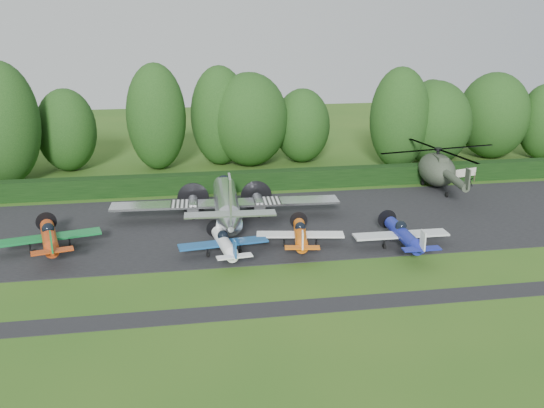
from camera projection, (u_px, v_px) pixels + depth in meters
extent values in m
plane|color=#275517|center=(272.00, 270.00, 44.28)|extent=(160.00, 160.00, 0.00)
cube|color=black|center=(254.00, 225.00, 53.67)|extent=(70.00, 18.00, 0.01)
cube|color=black|center=(288.00, 308.00, 38.64)|extent=(70.00, 2.00, 0.00)
cube|color=black|center=(240.00, 190.00, 64.01)|extent=(90.00, 1.60, 2.00)
cylinder|color=silver|center=(226.00, 203.00, 53.84)|extent=(2.15, 11.21, 2.15)
cone|color=silver|center=(221.00, 184.00, 59.74)|extent=(2.15, 1.40, 2.15)
cone|color=silver|center=(234.00, 223.00, 47.38)|extent=(2.15, 2.80, 2.15)
sphere|color=black|center=(221.00, 182.00, 58.76)|extent=(1.40, 1.40, 1.40)
cube|color=silver|center=(226.00, 203.00, 54.81)|extent=(20.56, 2.24, 0.21)
cube|color=white|center=(184.00, 204.00, 54.19)|extent=(2.43, 2.34, 0.05)
cube|color=white|center=(266.00, 200.00, 55.36)|extent=(2.43, 2.34, 0.05)
cylinder|color=silver|center=(192.00, 205.00, 54.94)|extent=(1.03, 2.99, 1.03)
cylinder|color=silver|center=(257.00, 202.00, 55.87)|extent=(1.03, 2.99, 1.03)
cylinder|color=black|center=(191.00, 199.00, 56.92)|extent=(2.99, 0.03, 2.99)
cylinder|color=black|center=(254.00, 196.00, 57.85)|extent=(2.99, 0.03, 2.99)
cube|color=silver|center=(235.00, 214.00, 46.36)|extent=(7.01, 1.31, 0.13)
cube|color=silver|center=(235.00, 199.00, 45.70)|extent=(0.17, 2.06, 3.55)
cylinder|color=black|center=(193.00, 217.00, 54.90)|extent=(0.23, 0.84, 0.84)
cylinder|color=black|center=(258.00, 214.00, 55.83)|extent=(0.23, 0.84, 0.84)
cylinder|color=black|center=(236.00, 253.00, 46.96)|extent=(0.17, 0.41, 0.41)
cylinder|color=#B43A10|center=(49.00, 238.00, 47.19)|extent=(1.09, 6.23, 1.09)
sphere|color=black|center=(50.00, 229.00, 47.67)|extent=(0.95, 0.95, 0.95)
cube|color=#107030|center=(51.00, 237.00, 47.77)|extent=(7.93, 1.47, 0.16)
cube|color=#B43A10|center=(39.00, 252.00, 43.59)|extent=(2.95, 0.79, 0.11)
cube|color=#107030|center=(38.00, 243.00, 43.26)|extent=(0.11, 0.91, 1.47)
cylinder|color=black|center=(58.00, 221.00, 50.97)|extent=(1.70, 0.02, 1.70)
cylinder|color=black|center=(32.00, 250.00, 47.60)|extent=(0.16, 0.50, 0.50)
cylinder|color=black|center=(71.00, 247.00, 48.05)|extent=(0.16, 0.50, 0.50)
cylinder|color=black|center=(57.00, 237.00, 50.28)|extent=(0.14, 0.45, 0.45)
cylinder|color=white|center=(225.00, 244.00, 46.40)|extent=(0.95, 5.47, 0.95)
sphere|color=black|center=(224.00, 235.00, 46.83)|extent=(0.84, 0.84, 0.84)
cube|color=#184F93|center=(224.00, 243.00, 46.92)|extent=(6.96, 1.29, 0.14)
cube|color=white|center=(229.00, 257.00, 43.24)|extent=(2.59, 0.70, 0.10)
cube|color=#184F93|center=(229.00, 249.00, 42.95)|extent=(0.10, 0.80, 1.29)
cylinder|color=black|center=(221.00, 228.00, 49.72)|extent=(1.49, 0.02, 1.49)
cylinder|color=black|center=(208.00, 254.00, 46.76)|extent=(0.14, 0.44, 0.44)
cylinder|color=black|center=(241.00, 252.00, 47.16)|extent=(0.14, 0.44, 0.44)
cylinder|color=black|center=(222.00, 243.00, 49.12)|extent=(0.12, 0.40, 0.40)
cylinder|color=orange|center=(300.00, 235.00, 48.16)|extent=(0.96, 5.50, 0.96)
sphere|color=black|center=(299.00, 227.00, 48.59)|extent=(0.84, 0.84, 0.84)
cube|color=white|center=(299.00, 235.00, 48.68)|extent=(7.01, 1.30, 0.14)
cube|color=orange|center=(310.00, 247.00, 44.98)|extent=(2.60, 0.70, 0.10)
cube|color=white|center=(310.00, 240.00, 44.69)|extent=(0.10, 0.80, 1.30)
cylinder|color=black|center=(292.00, 220.00, 51.50)|extent=(1.50, 0.02, 1.50)
cylinder|color=black|center=(284.00, 245.00, 48.52)|extent=(0.14, 0.44, 0.44)
cylinder|color=black|center=(315.00, 243.00, 48.93)|extent=(0.14, 0.44, 0.44)
cylinder|color=black|center=(294.00, 235.00, 50.89)|extent=(0.12, 0.40, 0.40)
cylinder|color=navy|center=(404.00, 235.00, 47.84)|extent=(1.05, 6.03, 1.05)
sphere|color=black|center=(401.00, 226.00, 48.31)|extent=(0.92, 0.92, 0.92)
cube|color=silver|center=(401.00, 235.00, 48.41)|extent=(7.68, 1.43, 0.15)
cube|color=navy|center=(422.00, 249.00, 44.36)|extent=(2.85, 0.77, 0.11)
cube|color=silver|center=(423.00, 240.00, 44.04)|extent=(0.11, 0.88, 1.43)
cylinder|color=black|center=(387.00, 219.00, 51.50)|extent=(1.65, 0.02, 1.65)
cylinder|color=black|center=(384.00, 247.00, 48.24)|extent=(0.15, 0.48, 0.48)
cylinder|color=black|center=(418.00, 244.00, 48.68)|extent=(0.15, 0.48, 0.48)
cylinder|color=black|center=(390.00, 235.00, 50.84)|extent=(0.13, 0.44, 0.44)
ellipsoid|color=#333B2D|center=(437.00, 169.00, 64.36)|extent=(3.51, 6.43, 3.36)
cylinder|color=#333B2D|center=(458.00, 179.00, 59.50)|extent=(0.79, 6.75, 0.79)
cube|color=#333B2D|center=(477.00, 178.00, 55.92)|extent=(0.13, 1.01, 1.80)
cylinder|color=black|center=(438.00, 154.00, 63.84)|extent=(0.34, 0.34, 0.90)
cylinder|color=black|center=(438.00, 149.00, 63.69)|extent=(0.79, 0.79, 0.28)
cylinder|color=black|center=(438.00, 149.00, 63.69)|extent=(13.49, 13.49, 0.07)
cube|color=#333B2D|center=(441.00, 159.00, 63.12)|extent=(1.01, 2.25, 0.79)
ellipsoid|color=black|center=(430.00, 164.00, 66.01)|extent=(2.14, 2.14, 1.92)
cylinder|color=black|center=(422.00, 183.00, 65.54)|extent=(0.20, 0.63, 0.63)
cylinder|color=black|center=(442.00, 182.00, 65.89)|extent=(0.20, 0.63, 0.63)
cylinder|color=black|center=(450.00, 195.00, 61.51)|extent=(0.18, 0.54, 0.54)
cylinder|color=#3F3326|center=(454.00, 179.00, 66.41)|extent=(0.11, 0.11, 1.08)
cylinder|color=#3F3326|center=(476.00, 178.00, 66.83)|extent=(0.11, 0.11, 1.08)
cube|color=beige|center=(466.00, 173.00, 66.43)|extent=(2.87, 0.07, 0.90)
cylinder|color=black|center=(397.00, 152.00, 72.61)|extent=(0.70, 0.70, 3.94)
ellipsoid|color=#163811|center=(400.00, 118.00, 71.37)|extent=(7.00, 7.00, 12.03)
cylinder|color=black|center=(428.00, 144.00, 78.69)|extent=(0.70, 0.70, 3.24)
ellipsoid|color=#163811|center=(430.00, 118.00, 77.68)|extent=(6.17, 6.17, 9.90)
cylinder|color=black|center=(8.00, 164.00, 65.96)|extent=(0.70, 0.70, 4.35)
ellipsoid|color=#163811|center=(3.00, 123.00, 64.60)|extent=(7.69, 7.69, 13.28)
cylinder|color=black|center=(490.00, 144.00, 77.84)|extent=(0.70, 0.70, 3.56)
ellipsoid|color=#163811|center=(494.00, 116.00, 76.72)|extent=(8.90, 8.90, 10.87)
cylinder|color=black|center=(69.00, 157.00, 71.50)|extent=(0.70, 0.70, 3.17)
ellipsoid|color=#163811|center=(66.00, 130.00, 70.51)|extent=(6.89, 6.89, 9.68)
cylinder|color=black|center=(540.00, 146.00, 77.46)|extent=(0.70, 0.70, 3.10)
ellipsoid|color=#163811|center=(543.00, 122.00, 76.48)|extent=(6.01, 6.01, 9.47)
cylinder|color=black|center=(250.00, 150.00, 73.91)|extent=(0.70, 0.70, 3.69)
ellipsoid|color=#163811|center=(249.00, 119.00, 72.76)|extent=(9.31, 9.31, 11.27)
cylinder|color=black|center=(158.00, 152.00, 72.10)|extent=(0.70, 0.70, 4.10)
ellipsoid|color=#163811|center=(156.00, 117.00, 70.82)|extent=(6.93, 6.93, 12.52)
cylinder|color=black|center=(221.00, 148.00, 74.36)|extent=(0.70, 0.70, 3.93)
ellipsoid|color=#163811|center=(220.00, 116.00, 73.13)|extent=(7.00, 7.00, 12.02)
cylinder|color=black|center=(302.00, 150.00, 75.71)|extent=(0.70, 0.70, 2.99)
ellipsoid|color=#163811|center=(302.00, 126.00, 74.77)|extent=(6.83, 6.83, 9.14)
cylinder|color=black|center=(432.00, 151.00, 74.55)|extent=(0.70, 0.70, 3.35)
ellipsoid|color=#163811|center=(434.00, 123.00, 73.50)|extent=(8.93, 8.93, 10.25)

